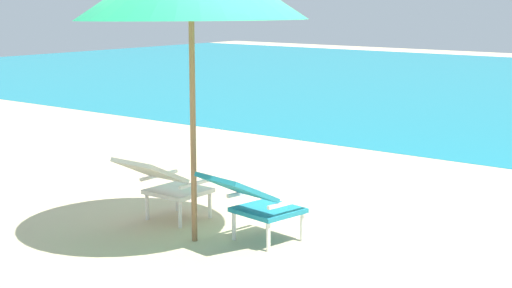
{
  "coord_description": "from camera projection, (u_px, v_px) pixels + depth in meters",
  "views": [
    {
      "loc": [
        4.54,
        -5.52,
        2.14
      ],
      "look_at": [
        0.0,
        0.24,
        0.75
      ],
      "focal_mm": 54.73,
      "sensor_mm": 36.0,
      "label": 1
    }
  ],
  "objects": [
    {
      "name": "lounge_chair_right",
      "position": [
        254.0,
        200.0,
        6.76
      ],
      "size": [
        0.66,
        0.94,
        0.68
      ],
      "color": "teal",
      "rests_on": "ground_plane"
    },
    {
      "name": "ground_plane",
      "position": [
        429.0,
        158.0,
        10.5
      ],
      "size": [
        40.0,
        40.0,
        0.0
      ],
      "primitive_type": "plane",
      "color": "#CCB78E"
    },
    {
      "name": "lounge_chair_left",
      "position": [
        165.0,
        182.0,
        7.41
      ],
      "size": [
        0.55,
        0.87,
        0.68
      ],
      "color": "silver",
      "rests_on": "ground_plane"
    }
  ]
}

